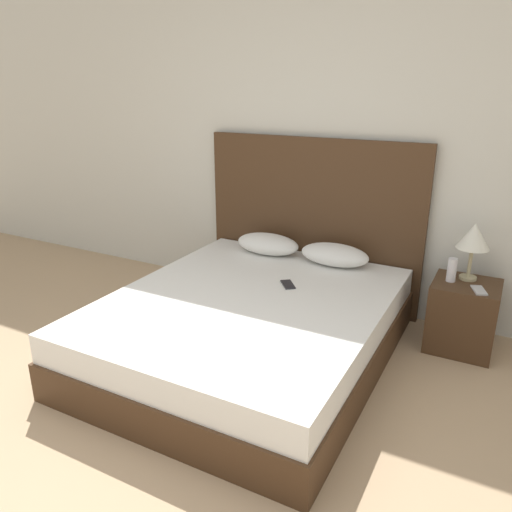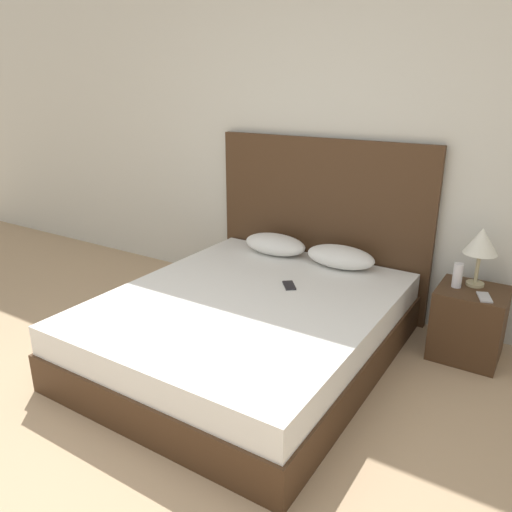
{
  "view_description": "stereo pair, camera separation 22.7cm",
  "coord_description": "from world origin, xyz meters",
  "px_view_note": "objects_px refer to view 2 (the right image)",
  "views": [
    {
      "loc": [
        1.36,
        -0.97,
        1.73
      ],
      "look_at": [
        -0.05,
        1.69,
        0.67
      ],
      "focal_mm": 35.0,
      "sensor_mm": 36.0,
      "label": 1
    },
    {
      "loc": [
        1.56,
        -0.85,
        1.73
      ],
      "look_at": [
        -0.05,
        1.69,
        0.67
      ],
      "focal_mm": 35.0,
      "sensor_mm": 36.0,
      "label": 2
    }
  ],
  "objects_px": {
    "nightstand": "(468,323)",
    "table_lamp": "(481,243)",
    "bed": "(248,327)",
    "phone_on_nightstand": "(484,297)",
    "phone_on_bed": "(289,285)"
  },
  "relations": [
    {
      "from": "bed",
      "to": "phone_on_nightstand",
      "type": "xyz_separation_m",
      "value": [
        1.29,
        0.67,
        0.27
      ]
    },
    {
      "from": "bed",
      "to": "table_lamp",
      "type": "relative_size",
      "value": 5.25
    },
    {
      "from": "phone_on_nightstand",
      "to": "table_lamp",
      "type": "bearing_deg",
      "value": 115.68
    },
    {
      "from": "nightstand",
      "to": "phone_on_nightstand",
      "type": "distance_m",
      "value": 0.27
    },
    {
      "from": "phone_on_bed",
      "to": "table_lamp",
      "type": "distance_m",
      "value": 1.25
    },
    {
      "from": "table_lamp",
      "to": "phone_on_nightstand",
      "type": "xyz_separation_m",
      "value": [
        0.09,
        -0.18,
        -0.29
      ]
    },
    {
      "from": "table_lamp",
      "to": "phone_on_nightstand",
      "type": "relative_size",
      "value": 2.35
    },
    {
      "from": "phone_on_bed",
      "to": "nightstand",
      "type": "xyz_separation_m",
      "value": [
        1.08,
        0.47,
        -0.19
      ]
    },
    {
      "from": "bed",
      "to": "phone_on_nightstand",
      "type": "bearing_deg",
      "value": 27.51
    },
    {
      "from": "phone_on_bed",
      "to": "phone_on_nightstand",
      "type": "relative_size",
      "value": 0.97
    },
    {
      "from": "phone_on_nightstand",
      "to": "phone_on_bed",
      "type": "bearing_deg",
      "value": -162.3
    },
    {
      "from": "nightstand",
      "to": "table_lamp",
      "type": "distance_m",
      "value": 0.53
    },
    {
      "from": "nightstand",
      "to": "table_lamp",
      "type": "xyz_separation_m",
      "value": [
        -0.01,
        0.08,
        0.53
      ]
    },
    {
      "from": "bed",
      "to": "nightstand",
      "type": "height_order",
      "value": "nightstand"
    },
    {
      "from": "nightstand",
      "to": "phone_on_nightstand",
      "type": "bearing_deg",
      "value": -51.96
    }
  ]
}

